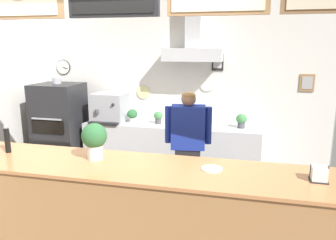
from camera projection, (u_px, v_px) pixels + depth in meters
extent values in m
cube|color=gray|center=(174.00, 83.00, 5.56)|extent=(5.03, 0.12, 2.98)
cube|color=white|center=(174.00, 84.00, 5.50)|extent=(4.99, 0.01, 2.94)
cylinder|color=black|center=(63.00, 67.00, 5.88)|extent=(0.26, 0.02, 0.26)
cylinder|color=white|center=(63.00, 67.00, 5.87)|extent=(0.24, 0.01, 0.24)
cube|color=black|center=(65.00, 68.00, 5.85)|extent=(0.09, 0.01, 0.04)
cylinder|color=beige|center=(144.00, 92.00, 5.63)|extent=(0.22, 0.02, 0.22)
cylinder|color=white|center=(207.00, 84.00, 5.35)|extent=(0.25, 0.02, 0.25)
cube|color=#997047|center=(307.00, 83.00, 5.00)|extent=(0.21, 0.02, 0.26)
cube|color=#A6A6A6|center=(307.00, 83.00, 4.99)|extent=(0.15, 0.01, 0.19)
cube|color=black|center=(218.00, 62.00, 5.24)|extent=(0.18, 0.02, 0.28)
cube|color=silver|center=(218.00, 62.00, 5.23)|extent=(0.13, 0.01, 0.20)
cube|color=silver|center=(193.00, 55.00, 5.13)|extent=(0.91, 0.39, 0.20)
cube|color=silver|center=(194.00, 19.00, 5.08)|extent=(0.24, 0.24, 0.86)
cube|color=#B77F4C|center=(111.00, 219.00, 3.13)|extent=(4.09, 0.71, 1.05)
cube|color=#CF8550|center=(108.00, 165.00, 3.01)|extent=(4.17, 0.74, 0.03)
cube|color=silver|center=(171.00, 151.00, 5.40)|extent=(2.79, 0.63, 0.89)
cube|color=#9FA1A5|center=(171.00, 167.00, 5.47)|extent=(2.65, 0.58, 0.02)
cube|color=#232326|center=(60.00, 129.00, 5.54)|extent=(0.72, 0.67, 1.51)
cube|color=black|center=(48.00, 127.00, 5.19)|extent=(0.54, 0.02, 0.20)
cube|color=#A3A5AD|center=(46.00, 119.00, 5.14)|extent=(0.51, 0.02, 0.02)
cylinder|color=#A3A5AD|center=(57.00, 81.00, 5.36)|extent=(0.14, 0.14, 0.10)
cube|color=#232328|center=(187.00, 182.00, 4.18)|extent=(0.33, 0.24, 0.89)
cube|color=#1E339E|center=(188.00, 127.00, 4.03)|extent=(0.43, 0.27, 0.53)
cylinder|color=#1E339E|center=(208.00, 125.00, 4.00)|extent=(0.08, 0.08, 0.45)
cylinder|color=#1E339E|center=(168.00, 125.00, 4.04)|extent=(0.08, 0.08, 0.45)
sphere|color=#997056|center=(189.00, 99.00, 3.95)|extent=(0.18, 0.18, 0.18)
ellipsoid|color=olive|center=(189.00, 96.00, 3.94)|extent=(0.17, 0.17, 0.10)
cube|color=#A3A5AD|center=(110.00, 107.00, 5.47)|extent=(0.53, 0.47, 0.46)
cylinder|color=#4C4C51|center=(97.00, 111.00, 5.25)|extent=(0.06, 0.06, 0.06)
cube|color=black|center=(104.00, 123.00, 5.25)|extent=(0.48, 0.10, 0.04)
sphere|color=black|center=(113.00, 105.00, 5.17)|extent=(0.04, 0.04, 0.04)
cylinder|color=#9E563D|center=(199.00, 123.00, 5.19)|extent=(0.10, 0.10, 0.09)
ellipsoid|color=#387A3D|center=(199.00, 116.00, 5.17)|extent=(0.18, 0.18, 0.16)
cylinder|color=#4C4C51|center=(158.00, 121.00, 5.32)|extent=(0.10, 0.10, 0.08)
ellipsoid|color=#47894C|center=(158.00, 116.00, 5.30)|extent=(0.14, 0.14, 0.13)
cylinder|color=#4C4C51|center=(241.00, 125.00, 5.05)|extent=(0.11, 0.11, 0.08)
ellipsoid|color=#47894C|center=(242.00, 119.00, 5.03)|extent=(0.17, 0.17, 0.15)
cylinder|color=beige|center=(132.00, 120.00, 5.41)|extent=(0.09, 0.09, 0.08)
ellipsoid|color=#2D6638|center=(132.00, 114.00, 5.39)|extent=(0.17, 0.17, 0.15)
cylinder|color=black|center=(7.00, 141.00, 3.29)|extent=(0.05, 0.05, 0.24)
sphere|color=gray|center=(6.00, 127.00, 3.26)|extent=(0.05, 0.05, 0.05)
cylinder|color=silver|center=(95.00, 152.00, 3.11)|extent=(0.15, 0.15, 0.14)
cylinder|color=gray|center=(95.00, 156.00, 3.12)|extent=(0.13, 0.13, 0.05)
ellipsoid|color=#2D6638|center=(94.00, 136.00, 3.07)|extent=(0.24, 0.24, 0.24)
cylinder|color=white|center=(212.00, 169.00, 2.86)|extent=(0.18, 0.18, 0.01)
cube|color=#262628|center=(318.00, 180.00, 2.62)|extent=(0.13, 0.13, 0.01)
cylinder|color=#262628|center=(310.00, 172.00, 2.62)|extent=(0.01, 0.01, 0.13)
cylinder|color=#262628|center=(328.00, 174.00, 2.60)|extent=(0.01, 0.01, 0.13)
cube|color=white|center=(319.00, 174.00, 2.61)|extent=(0.11, 0.11, 0.11)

